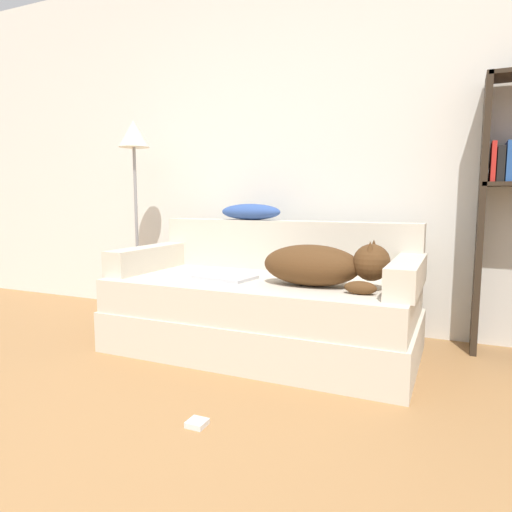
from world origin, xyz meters
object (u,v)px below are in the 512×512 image
(dog, at_px, (323,265))
(floor_lamp, at_px, (134,164))
(power_adapter, at_px, (197,423))
(laptop, at_px, (225,277))
(couch, at_px, (262,315))
(throw_pillow, at_px, (251,212))

(dog, bearing_deg, floor_lamp, 165.59)
(dog, relative_size, power_adapter, 9.18)
(laptop, bearing_deg, dog, 7.57)
(couch, relative_size, power_adapter, 23.82)
(power_adapter, bearing_deg, throw_pillow, 106.03)
(laptop, bearing_deg, power_adapter, -60.99)
(dog, relative_size, floor_lamp, 0.47)
(dog, xyz_separation_m, laptop, (-0.61, 0.01, -0.11))
(throw_pillow, relative_size, floor_lamp, 0.29)
(couch, height_order, laptop, laptop)
(couch, distance_m, power_adapter, 1.03)
(couch, bearing_deg, laptop, -156.26)
(couch, relative_size, dog, 2.60)
(dog, relative_size, throw_pillow, 1.59)
(dog, xyz_separation_m, throw_pillow, (-0.67, 0.50, 0.27))
(couch, distance_m, throw_pillow, 0.79)
(dog, bearing_deg, throw_pillow, 143.14)
(laptop, xyz_separation_m, power_adapter, (0.34, -0.90, -0.44))
(dog, bearing_deg, power_adapter, -106.58)
(couch, height_order, power_adapter, couch)
(dog, xyz_separation_m, power_adapter, (-0.27, -0.90, -0.56))
(dog, bearing_deg, laptop, 179.46)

